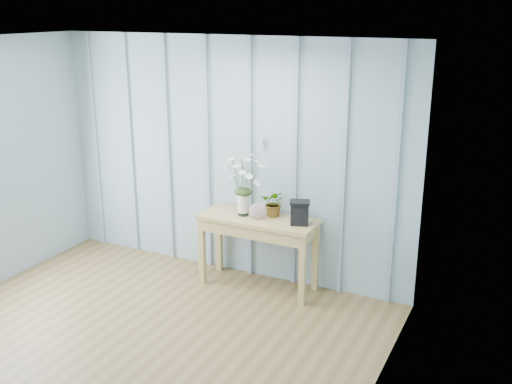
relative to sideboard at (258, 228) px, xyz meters
The scene contains 7 objects.
ground 2.14m from the sideboard, 103.05° to the right, with size 4.50×4.50×0.00m, color brown.
room_shell 1.79m from the sideboard, 113.17° to the right, with size 4.00×4.50×2.50m.
sideboard is the anchor object (origin of this frame).
daisy_vase 0.54m from the sideboard, behind, with size 0.45×0.34×0.63m.
spider_plant 0.30m from the sideboard, 39.63° to the left, with size 0.25×0.22×0.28m, color #213715.
felt_disc_vessel 0.21m from the sideboard, 63.81° to the right, with size 0.17×0.05×0.17m, color #884B5A.
carved_box 0.50m from the sideboard, ahead, with size 0.23×0.21×0.24m.
Camera 1 is at (2.90, -3.07, 2.77)m, focal length 42.00 mm.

